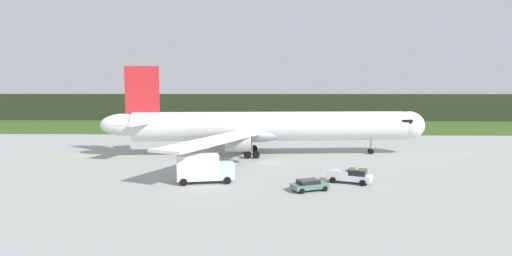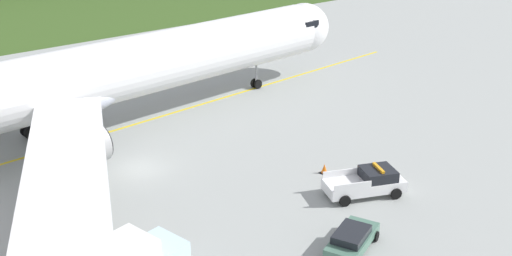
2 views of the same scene
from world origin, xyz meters
TOP-DOWN VIEW (x-y plane):
  - ground at (0.00, 0.00)m, footprint 320.00×320.00m
  - taxiway_centerline_main at (0.30, 7.61)m, footprint 74.71×6.33m
  - airliner at (-0.48, 7.54)m, footprint 56.21×48.57m
  - ops_pickup_truck at (10.18, -12.72)m, footprint 5.68×3.98m
  - staff_car at (4.65, -16.62)m, footprint 4.59×3.32m
  - apron_cone at (10.18, -8.72)m, footprint 0.57×0.57m

SIDE VIEW (x-z plane):
  - ground at x=0.00m, z-range 0.00..0.00m
  - taxiway_centerline_main at x=0.30m, z-range 0.00..0.01m
  - apron_cone at x=10.18m, z-range -0.01..0.71m
  - staff_car at x=4.65m, z-range 0.05..1.35m
  - ops_pickup_truck at x=10.18m, z-range -0.07..1.87m
  - airliner at x=-0.48m, z-range -2.70..12.54m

